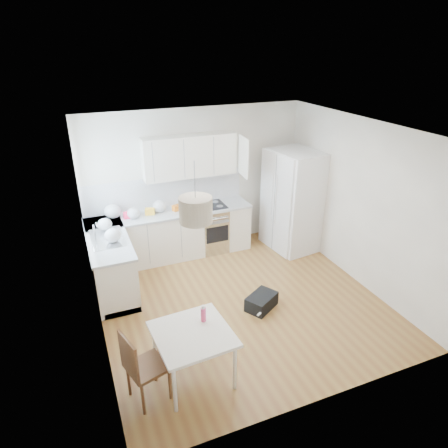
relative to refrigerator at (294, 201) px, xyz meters
name	(u,v)px	position (x,y,z in m)	size (l,w,h in m)	color
floor	(240,301)	(-1.70, -1.31, -0.97)	(4.20, 4.20, 0.00)	brown
ceiling	(244,130)	(-1.70, -1.31, 1.73)	(4.20, 4.20, 0.00)	white
wall_back	(196,180)	(-1.70, 0.79, 0.38)	(4.20, 4.20, 0.00)	beige
wall_left	(91,250)	(-3.80, -1.31, 0.38)	(4.20, 4.20, 0.00)	beige
wall_right	(359,203)	(0.40, -1.31, 0.38)	(4.20, 4.20, 0.00)	beige
window_glassblock	(80,191)	(-3.79, -0.16, 0.78)	(0.02, 1.00, 1.00)	#BFE0F9
cabinets_back	(172,235)	(-2.30, 0.49, -0.53)	(3.00, 0.60, 0.88)	white
cabinets_left	(111,263)	(-3.50, -0.11, -0.53)	(0.60, 1.80, 0.88)	white
counter_back	(170,213)	(-2.30, 0.49, -0.07)	(3.02, 0.64, 0.04)	#AFB2B4
counter_left	(107,238)	(-3.50, -0.11, -0.07)	(0.64, 1.82, 0.04)	#AFB2B4
backsplash_back	(165,192)	(-2.30, 0.78, 0.24)	(3.00, 0.01, 0.58)	white
backsplash_left	(85,223)	(-3.80, -0.11, 0.24)	(0.01, 1.80, 0.58)	white
upper_cabinets	(190,156)	(-1.85, 0.63, 0.91)	(1.70, 0.32, 0.75)	white
range_oven	(212,228)	(-1.50, 0.49, -0.53)	(0.50, 0.61, 0.88)	silver
sink	(107,238)	(-3.50, -0.16, -0.05)	(0.50, 0.80, 0.16)	silver
refrigerator	(294,201)	(0.00, 0.00, 0.00)	(0.91, 0.97, 1.94)	white
dining_table	(193,338)	(-2.87, -2.54, -0.35)	(0.92, 0.92, 0.69)	beige
dining_chair	(147,365)	(-3.44, -2.63, -0.49)	(0.40, 0.40, 0.95)	#462815
drink_bottle	(203,313)	(-2.68, -2.38, -0.17)	(0.06, 0.06, 0.22)	#D93C6D
gym_bag	(261,302)	(-1.47, -1.60, -0.86)	(0.49, 0.32, 0.23)	black
pendant_lamp	(196,210)	(-2.76, -2.45, 1.21)	(0.35, 0.35, 0.27)	#BBAA8F
grocery_bag_a	(112,211)	(-3.31, 0.59, 0.08)	(0.29, 0.24, 0.26)	silver
grocery_bag_b	(134,213)	(-2.97, 0.43, 0.05)	(0.23, 0.19, 0.20)	silver
grocery_bag_c	(160,206)	(-2.48, 0.55, 0.06)	(0.25, 0.21, 0.22)	silver
grocery_bag_d	(105,224)	(-3.49, 0.14, 0.06)	(0.23, 0.20, 0.21)	silver
grocery_bag_e	(113,236)	(-3.43, -0.34, 0.06)	(0.25, 0.21, 0.22)	silver
snack_orange	(177,208)	(-2.18, 0.50, 0.00)	(0.15, 0.09, 0.10)	orange
snack_yellow	(150,211)	(-2.67, 0.51, 0.01)	(0.17, 0.10, 0.11)	yellow
snack_red	(128,215)	(-3.06, 0.50, 0.01)	(0.16, 0.10, 0.11)	red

